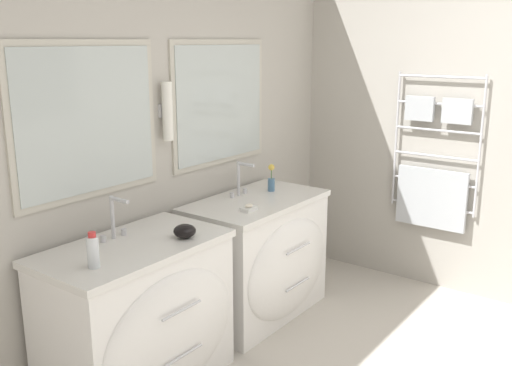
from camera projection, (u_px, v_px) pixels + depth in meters
name	position (u px, v px, depth m)	size (l,w,h in m)	color
wall_back	(160.00, 135.00, 3.50)	(5.07, 0.15, 2.60)	#B2ADA3
wall_right	(449.00, 121.00, 4.19)	(0.13, 4.19, 2.60)	#B2ADA3
vanity_left	(141.00, 318.00, 3.07)	(1.02, 0.64, 0.83)	white
vanity_right	(260.00, 257.00, 3.92)	(1.02, 0.64, 0.83)	white
faucet_left	(115.00, 218.00, 3.04)	(0.17, 0.15, 0.24)	silver
faucet_right	(240.00, 179.00, 3.88)	(0.17, 0.15, 0.24)	silver
toiletry_bottle	(93.00, 251.00, 2.66)	(0.06, 0.06, 0.18)	silver
amenity_bowl	(185.00, 231.00, 3.08)	(0.12, 0.12, 0.07)	black
flower_vase	(271.00, 180.00, 4.02)	(0.05, 0.05, 0.19)	teal
soap_dish	(249.00, 208.00, 3.57)	(0.10, 0.07, 0.04)	white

